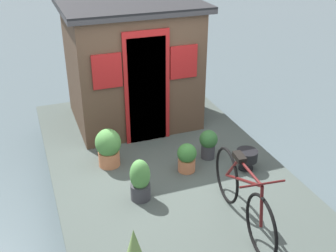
{
  "coord_description": "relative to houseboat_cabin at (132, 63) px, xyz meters",
  "views": [
    {
      "loc": [
        -4.94,
        1.75,
        3.8
      ],
      "look_at": [
        -0.2,
        0.0,
        1.17
      ],
      "focal_mm": 44.54,
      "sensor_mm": 36.0,
      "label": 1
    }
  ],
  "objects": [
    {
      "name": "ground_plane",
      "position": [
        -1.57,
        0.0,
        -1.51
      ],
      "size": [
        60.0,
        60.0,
        0.0
      ],
      "primitive_type": "plane",
      "color": "#4C5B60"
    },
    {
      "name": "houseboat_deck",
      "position": [
        -1.57,
        0.0,
        -1.27
      ],
      "size": [
        5.36,
        3.23,
        0.47
      ],
      "color": "#424C47",
      "rests_on": "ground_plane"
    },
    {
      "name": "houseboat_cabin",
      "position": [
        0.0,
        0.0,
        0.0
      ],
      "size": [
        1.87,
        2.2,
        2.06
      ],
      "color": "#4C3828",
      "rests_on": "houseboat_deck"
    },
    {
      "name": "bicycle",
      "position": [
        -3.16,
        -0.4,
        -0.64
      ],
      "size": [
        1.7,
        0.5,
        0.86
      ],
      "color": "black",
      "rests_on": "houseboat_deck"
    },
    {
      "name": "potted_plant_sage",
      "position": [
        -2.29,
        0.57,
        -0.76
      ],
      "size": [
        0.26,
        0.26,
        0.58
      ],
      "color": "#38383D",
      "rests_on": "houseboat_deck"
    },
    {
      "name": "potted_plant_mint",
      "position": [
        -1.37,
        0.76,
        -0.74
      ],
      "size": [
        0.37,
        0.37,
        0.58
      ],
      "color": "#C6754C",
      "rests_on": "houseboat_deck"
    },
    {
      "name": "potted_plant_ivy",
      "position": [
        -1.68,
        -0.67,
        -0.79
      ],
      "size": [
        0.27,
        0.27,
        0.45
      ],
      "color": "#38383D",
      "rests_on": "houseboat_deck"
    },
    {
      "name": "potted_plant_geranium",
      "position": [
        -1.89,
        -0.24,
        -0.82
      ],
      "size": [
        0.28,
        0.28,
        0.42
      ],
      "color": "#C6754C",
      "rests_on": "houseboat_deck"
    },
    {
      "name": "charcoal_grill",
      "position": [
        -2.14,
        -1.06,
        -0.84
      ],
      "size": [
        0.31,
        0.31,
        0.29
      ],
      "color": "black",
      "rests_on": "houseboat_deck"
    }
  ]
}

